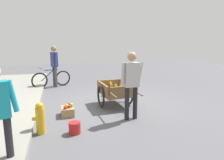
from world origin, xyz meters
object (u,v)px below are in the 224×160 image
(fire_hydrant, at_px, (40,118))
(plastic_bucket, at_px, (75,128))
(cyclist_person, at_px, (54,62))
(dog, at_px, (132,79))
(bicycle, at_px, (52,79))
(vendor_person, at_px, (131,80))
(apple_crate, at_px, (68,111))
(fruit_cart, at_px, (115,91))

(fire_hydrant, distance_m, plastic_bucket, 0.73)
(cyclist_person, height_order, dog, cyclist_person)
(cyclist_person, height_order, fire_hydrant, cyclist_person)
(dog, distance_m, plastic_bucket, 5.03)
(bicycle, bearing_deg, plastic_bucket, -173.63)
(vendor_person, relative_size, bicycle, 1.05)
(vendor_person, relative_size, dog, 2.70)
(apple_crate, bearing_deg, fire_hydrant, 146.68)
(plastic_bucket, bearing_deg, apple_crate, 4.10)
(vendor_person, relative_size, fire_hydrant, 2.46)
(cyclist_person, relative_size, dog, 2.81)
(vendor_person, relative_size, plastic_bucket, 6.72)
(fire_hydrant, relative_size, apple_crate, 1.52)
(vendor_person, relative_size, apple_crate, 3.75)
(bicycle, relative_size, dog, 2.57)
(dog, relative_size, apple_crate, 1.39)
(bicycle, height_order, dog, bicycle)
(apple_crate, bearing_deg, cyclist_person, 4.74)
(plastic_bucket, bearing_deg, fire_hydrant, 74.72)
(dog, bearing_deg, vendor_person, 158.11)
(fruit_cart, relative_size, apple_crate, 3.84)
(cyclist_person, bearing_deg, vendor_person, -157.42)
(apple_crate, bearing_deg, fruit_cart, -71.93)
(cyclist_person, relative_size, plastic_bucket, 7.01)
(cyclist_person, distance_m, apple_crate, 3.75)
(bicycle, distance_m, dog, 3.46)
(fire_hydrant, bearing_deg, bicycle, -1.96)
(bicycle, xyz_separation_m, fire_hydrant, (-4.48, 0.15, -0.02))
(fire_hydrant, bearing_deg, fruit_cart, -55.82)
(fruit_cart, bearing_deg, bicycle, 31.00)
(bicycle, relative_size, apple_crate, 3.58)
(vendor_person, bearing_deg, plastic_bucket, 106.67)
(fruit_cart, relative_size, bicycle, 1.07)
(cyclist_person, distance_m, fire_hydrant, 4.60)
(fruit_cart, relative_size, dog, 2.76)
(fruit_cart, bearing_deg, fire_hydrant, 124.18)
(cyclist_person, distance_m, dog, 3.41)
(fruit_cart, distance_m, cyclist_person, 3.65)
(cyclist_person, relative_size, apple_crate, 3.91)
(fire_hydrant, bearing_deg, dog, -42.22)
(bicycle, relative_size, plastic_bucket, 6.42)
(vendor_person, distance_m, dog, 4.04)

